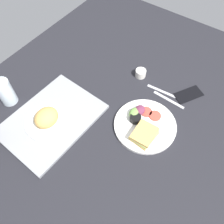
{
  "coord_description": "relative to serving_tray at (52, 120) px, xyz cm",
  "views": [
    {
      "loc": [
        -45.92,
        -30.91,
        92.8
      ],
      "look_at": [
        2.0,
        3.0,
        4.0
      ],
      "focal_mm": 36.77,
      "sensor_mm": 36.0,
      "label": 1
    }
  ],
  "objects": [
    {
      "name": "ground_plane",
      "position": [
        16.09,
        -24.87,
        -2.3
      ],
      "size": [
        190.0,
        150.0,
        3.0
      ],
      "primitive_type": "cube",
      "color": "black"
    },
    {
      "name": "serving_tray",
      "position": [
        0.0,
        0.0,
        0.0
      ],
      "size": [
        46.7,
        35.35,
        1.6
      ],
      "primitive_type": "cube",
      "rotation": [
        0.0,
        0.0,
        -0.05
      ],
      "color": "gray",
      "rests_on": "ground_plane"
    },
    {
      "name": "bread_plate_near",
      "position": [
        -2.47,
        -0.53,
        4.14
      ],
      "size": [
        21.05,
        21.05,
        9.11
      ],
      "color": "white",
      "rests_on": "serving_tray"
    },
    {
      "name": "plate_with_salad",
      "position": [
        21.98,
        -37.03,
        0.89
      ],
      "size": [
        28.83,
        28.83,
        5.4
      ],
      "color": "white",
      "rests_on": "ground_plane"
    },
    {
      "name": "drinking_glass",
      "position": [
        -3.56,
        25.2,
        6.03
      ],
      "size": [
        7.58,
        7.58,
        13.66
      ],
      "primitive_type": "cylinder",
      "color": "silver",
      "rests_on": "ground_plane"
    },
    {
      "name": "espresso_cup",
      "position": [
        48.38,
        -19.26,
        1.2
      ],
      "size": [
        5.6,
        5.6,
        4.0
      ],
      "primitive_type": "cylinder",
      "color": "silver",
      "rests_on": "ground_plane"
    },
    {
      "name": "fork",
      "position": [
        42.63,
        -39.44,
        -0.55
      ],
      "size": [
        2.01,
        17.04,
        0.5
      ],
      "primitive_type": "cube",
      "rotation": [
        0.0,
        0.0,
        1.53
      ],
      "color": "#B7B7BC",
      "rests_on": "ground_plane"
    },
    {
      "name": "knife",
      "position": [
        45.63,
        -35.44,
        -0.55
      ],
      "size": [
        3.03,
        19.05,
        0.5
      ],
      "primitive_type": "cube",
      "rotation": [
        0.0,
        0.0,
        1.66
      ],
      "color": "#B7B7BC",
      "rests_on": "ground_plane"
    },
    {
      "name": "cell_phone",
      "position": [
        51.4,
        -46.11,
        -0.4
      ],
      "size": [
        16.06,
        13.54,
        0.8
      ],
      "primitive_type": "cube",
      "rotation": [
        0.0,
        0.0,
        -0.54
      ],
      "color": "black",
      "rests_on": "ground_plane"
    }
  ]
}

